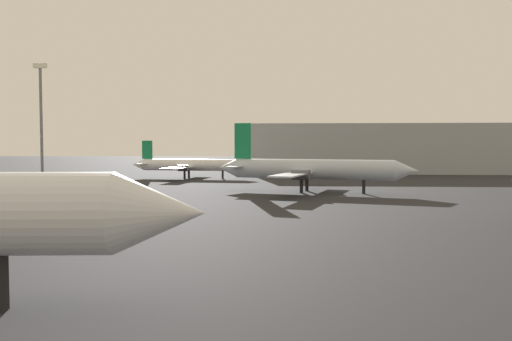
{
  "coord_description": "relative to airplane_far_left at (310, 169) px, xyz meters",
  "views": [
    {
      "loc": [
        -3.08,
        -9.14,
        6.89
      ],
      "look_at": [
        -5.78,
        35.9,
        4.62
      ],
      "focal_mm": 35.53,
      "sensor_mm": 36.0,
      "label": 1
    }
  ],
  "objects": [
    {
      "name": "terminal_building",
      "position": [
        19.43,
        55.11,
        2.63
      ],
      "size": [
        64.14,
        20.25,
        12.01
      ],
      "primitive_type": "cube",
      "color": "#999EA3",
      "rests_on": "ground_plane"
    },
    {
      "name": "airplane_far_right",
      "position": [
        -23.32,
        29.31,
        -0.58
      ],
      "size": [
        26.11,
        21.76,
        7.83
      ],
      "rotation": [
        0.0,
        0.0,
        -0.13
      ],
      "color": "white",
      "rests_on": "ground_plane"
    },
    {
      "name": "airplane_far_left",
      "position": [
        0.0,
        0.0,
        0.0
      ],
      "size": [
        29.36,
        25.0,
        10.24
      ],
      "rotation": [
        0.0,
        0.0,
        -0.28
      ],
      "color": "#B2BCCC",
      "rests_on": "ground_plane"
    },
    {
      "name": "light_mast_left",
      "position": [
        -47.18,
        13.86,
        8.6
      ],
      "size": [
        2.4,
        0.5,
        21.37
      ],
      "color": "slate",
      "rests_on": "ground_plane"
    }
  ]
}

